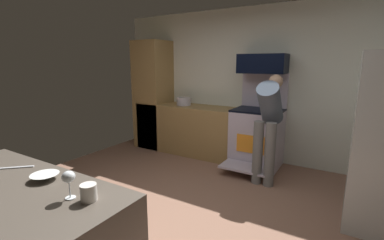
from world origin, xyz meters
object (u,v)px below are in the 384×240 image
at_px(wine_glass_near, 69,178).
at_px(stock_pot, 184,101).
at_px(mixing_bowl_large, 45,177).
at_px(mug_coffee, 89,192).
at_px(microwave, 263,64).
at_px(oven_range, 257,136).
at_px(person_cook, 268,120).

distance_m(wine_glass_near, stock_pot, 3.61).
bearing_deg(mixing_bowl_large, stock_pot, 106.58).
bearing_deg(mug_coffee, microwave, 90.54).
relative_size(mixing_bowl_large, mug_coffee, 1.85).
bearing_deg(mug_coffee, oven_range, 90.55).
bearing_deg(oven_range, microwave, 90.00).
distance_m(mixing_bowl_large, mug_coffee, 0.50).
bearing_deg(person_cook, oven_range, 120.17).
xyz_separation_m(mixing_bowl_large, wine_glass_near, (0.38, -0.07, 0.11)).
height_order(oven_range, mug_coffee, oven_range).
bearing_deg(stock_pot, mixing_bowl_large, -73.42).
height_order(person_cook, wine_glass_near, person_cook).
bearing_deg(mug_coffee, mixing_bowl_large, 176.14).
bearing_deg(person_cook, stock_pot, 162.71).
distance_m(person_cook, stock_pot, 1.83).
xyz_separation_m(person_cook, wine_glass_near, (-0.39, -2.81, 0.12)).
relative_size(microwave, stock_pot, 2.73).
xyz_separation_m(mug_coffee, stock_pot, (-1.47, 3.31, 0.02)).
relative_size(person_cook, mug_coffee, 15.24).
height_order(person_cook, mug_coffee, person_cook).
xyz_separation_m(person_cook, mug_coffee, (-0.28, -2.77, 0.05)).
xyz_separation_m(mixing_bowl_large, mug_coffee, (0.50, -0.03, 0.03)).
distance_m(microwave, mug_coffee, 3.46).
bearing_deg(mixing_bowl_large, wine_glass_near, -10.98).
xyz_separation_m(oven_range, wine_glass_near, (-0.08, -3.33, 0.52)).
xyz_separation_m(oven_range, stock_pot, (-1.44, 0.01, 0.46)).
distance_m(oven_range, microwave, 1.16).
relative_size(oven_range, mixing_bowl_large, 8.23).
distance_m(microwave, mixing_bowl_large, 3.47).
height_order(microwave, person_cook, microwave).
bearing_deg(wine_glass_near, microwave, 88.59).
height_order(microwave, stock_pot, microwave).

